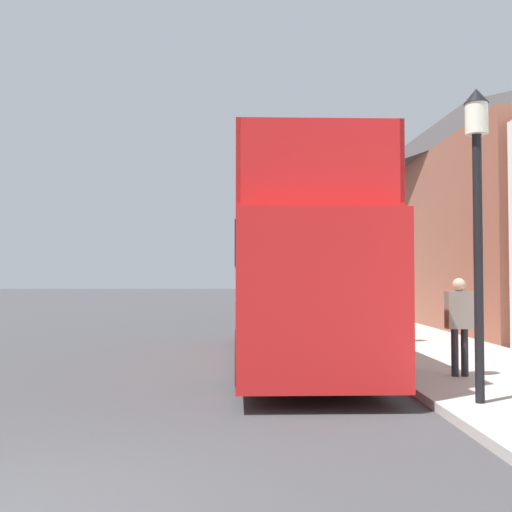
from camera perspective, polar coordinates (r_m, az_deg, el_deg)
ground_plane at (r=25.91m, az=-5.60°, el=-6.28°), size 144.00×144.00×0.00m
sidewalk at (r=23.31m, az=10.63°, el=-6.56°), size 3.95×108.00×0.14m
brick_terrace_rear at (r=27.44m, az=19.63°, el=4.12°), size 6.00×20.00×9.61m
tour_bus at (r=13.94m, az=3.30°, el=-2.13°), size 2.68×10.79×4.30m
parked_car_ahead_of_bus at (r=22.21m, az=3.13°, el=-5.29°), size 1.95×4.67×1.40m
pedestrian_third at (r=11.49m, az=18.80°, el=-5.52°), size 0.46×0.26×1.77m
lamp_post_nearest at (r=9.25m, az=20.33°, el=6.45°), size 0.35×0.35×4.52m
lamp_post_second at (r=16.03m, az=10.14°, el=2.85°), size 0.35×0.35×4.54m
lamp_post_third at (r=23.15m, az=7.38°, el=2.45°), size 0.35×0.35×5.27m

